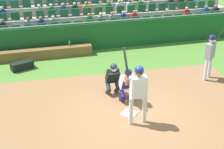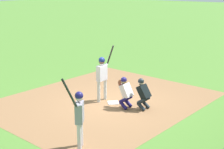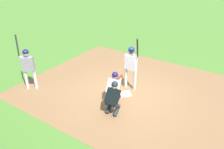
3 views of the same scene
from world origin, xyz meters
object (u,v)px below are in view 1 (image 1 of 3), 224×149
(batter_at_plate, at_px, (138,88))
(equipment_duffel_bag, at_px, (22,66))
(catcher_crouching, at_px, (127,83))
(dugout_bench, at_px, (44,53))
(home_plate_umpire, at_px, (113,77))
(water_bottle_on_bench, at_px, (70,43))
(home_plate_marker, at_px, (129,113))
(on_deck_batter, at_px, (210,52))

(batter_at_plate, relative_size, equipment_duffel_bag, 2.60)
(catcher_crouching, bearing_deg, dugout_bench, -62.55)
(catcher_crouching, height_order, home_plate_umpire, catcher_crouching)
(dugout_bench, relative_size, water_bottle_on_bench, 18.89)
(batter_at_plate, relative_size, home_plate_umpire, 1.88)
(home_plate_umpire, bearing_deg, catcher_crouching, 117.25)
(home_plate_marker, bearing_deg, equipment_duffel_bag, -53.05)
(home_plate_marker, relative_size, on_deck_batter, 0.19)
(home_plate_marker, distance_m, equipment_duffel_bag, 5.44)
(home_plate_marker, distance_m, on_deck_batter, 4.17)
(home_plate_marker, bearing_deg, dugout_bench, -66.79)
(batter_at_plate, relative_size, catcher_crouching, 1.85)
(home_plate_marker, distance_m, batter_at_plate, 1.29)
(catcher_crouching, height_order, water_bottle_on_bench, catcher_crouching)
(home_plate_marker, distance_m, catcher_crouching, 1.00)
(catcher_crouching, bearing_deg, home_plate_umpire, -62.75)
(catcher_crouching, height_order, equipment_duffel_bag, catcher_crouching)
(catcher_crouching, bearing_deg, on_deck_batter, -165.09)
(water_bottle_on_bench, xyz_separation_m, equipment_duffel_bag, (2.13, 1.10, -0.39))
(home_plate_umpire, bearing_deg, dugout_bench, -62.52)
(home_plate_umpire, bearing_deg, water_bottle_on_bench, -77.08)
(home_plate_marker, bearing_deg, water_bottle_on_bench, -78.14)
(catcher_crouching, relative_size, on_deck_batter, 0.56)
(catcher_crouching, xyz_separation_m, equipment_duffel_bag, (3.39, -3.64, -0.55))
(on_deck_batter, bearing_deg, home_plate_marker, 24.19)
(equipment_duffel_bag, height_order, on_deck_batter, on_deck_batter)
(batter_at_plate, height_order, equipment_duffel_bag, batter_at_plate)
(water_bottle_on_bench, relative_size, equipment_duffel_bag, 0.25)
(batter_at_plate, bearing_deg, water_bottle_on_bench, -78.62)
(batter_at_plate, xyz_separation_m, water_bottle_on_bench, (1.20, -5.98, -0.63))
(home_plate_marker, height_order, equipment_duffel_bag, equipment_duffel_bag)
(catcher_crouching, height_order, on_deck_batter, on_deck_batter)
(batter_at_plate, height_order, dugout_bench, batter_at_plate)
(batter_at_plate, relative_size, water_bottle_on_bench, 10.37)
(equipment_duffel_bag, bearing_deg, home_plate_marker, 106.28)
(dugout_bench, height_order, equipment_duffel_bag, dugout_bench)
(home_plate_umpire, relative_size, equipment_duffel_bag, 1.39)
(catcher_crouching, distance_m, equipment_duffel_bag, 5.01)
(on_deck_batter, bearing_deg, home_plate_umpire, 4.83)
(water_bottle_on_bench, bearing_deg, on_deck_batter, 141.73)
(catcher_crouching, relative_size, home_plate_umpire, 1.02)
(batter_at_plate, bearing_deg, catcher_crouching, -92.78)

